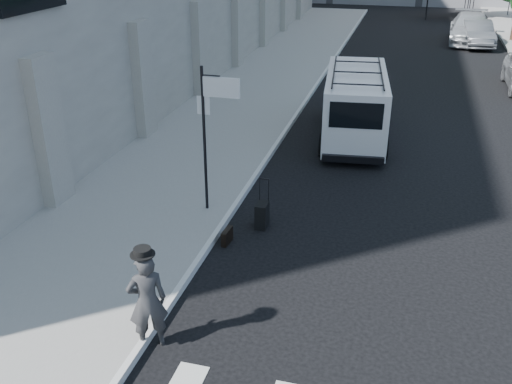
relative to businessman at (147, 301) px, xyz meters
The scene contains 9 objects.
ground 2.65m from the businessman, 40.54° to the left, with size 120.00×120.00×0.00m, color black.
sidewalk_left 17.80m from the businessman, 97.59° to the left, with size 4.50×48.00×0.15m, color gray.
sign_pole 5.16m from the businessman, 95.50° to the left, with size 1.03×0.07×3.50m.
businessman is the anchor object (origin of this frame).
briefcase 3.65m from the businessman, 86.63° to the left, with size 0.12×0.44×0.34m, color black.
suitcase 4.61m from the businessman, 80.27° to the left, with size 0.27×0.42×1.17m.
cargo_van 11.56m from the businessman, 79.35° to the left, with size 2.48×5.89×2.17m.
parked_car_b 29.76m from the businessman, 75.88° to the left, with size 1.52×4.36×1.44m, color #515458.
parked_car_c 30.72m from the businessman, 76.87° to the left, with size 2.32×5.72×1.66m, color #A8ACB0.
Camera 1 is at (1.81, -8.55, 6.50)m, focal length 40.00 mm.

